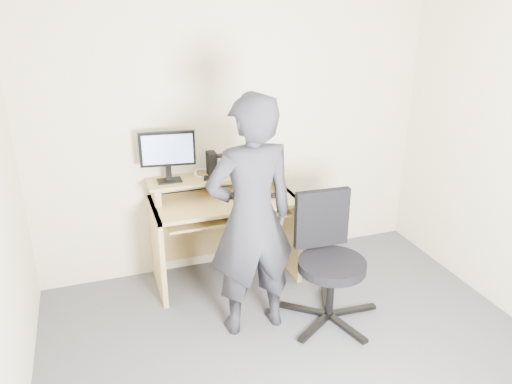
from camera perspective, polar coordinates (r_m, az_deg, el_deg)
back_wall at (r=4.32m, az=-2.33°, el=7.10°), size 3.50×0.02×2.50m
desk at (r=4.31m, az=-3.88°, el=-2.92°), size 1.20×0.60×0.91m
monitor at (r=4.06m, az=-10.07°, el=4.52°), size 0.45×0.12×0.42m
external_drive at (r=4.22m, az=-5.08°, el=3.25°), size 0.07×0.13×0.20m
travel_mug at (r=4.19m, az=-4.00°, el=2.92°), size 0.09×0.09×0.17m
smartphone at (r=4.27m, az=-2.08°, el=2.18°), size 0.09×0.14×0.01m
charger at (r=4.13m, az=-5.65°, el=1.57°), size 0.06×0.05×0.03m
headphones at (r=4.27m, az=-6.05°, el=2.13°), size 0.19×0.19×0.06m
keyboard at (r=4.12m, az=-2.98°, el=-2.33°), size 0.48×0.24×0.03m
mouse at (r=4.18m, az=2.11°, el=-0.39°), size 0.10×0.07×0.04m
office_chair at (r=3.81m, az=8.24°, el=-7.08°), size 0.74×0.77×0.96m
person at (r=3.48m, az=-0.55°, el=-3.07°), size 0.67×0.47×1.78m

